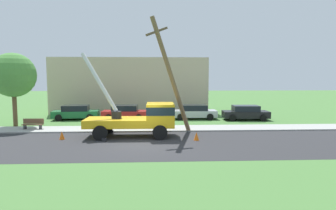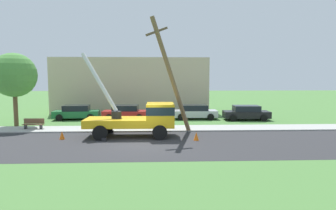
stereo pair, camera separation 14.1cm
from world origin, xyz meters
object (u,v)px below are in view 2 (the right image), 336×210
object	(u,v)px
leaning_utility_pole	(171,75)
parked_sedan_black	(246,113)
parked_sedan_red	(126,112)
utility_truck	(142,117)
park_bench	(34,124)
traffic_cone_behind	(62,135)
roadside_tree_near	(14,75)
parked_sedan_green	(77,112)
traffic_cone_ahead	(196,136)
parked_sedan_silver	(195,112)

from	to	relation	value
leaning_utility_pole	parked_sedan_black	xyz separation A→B (m)	(7.75, 6.61, -3.64)
parked_sedan_red	parked_sedan_black	world-z (taller)	same
utility_truck	parked_sedan_red	size ratio (longest dim) A/B	1.50
parked_sedan_black	park_bench	world-z (taller)	parked_sedan_black
traffic_cone_behind	roadside_tree_near	bearing A→B (deg)	134.77
parked_sedan_red	roadside_tree_near	world-z (taller)	roadside_tree_near
traffic_cone_behind	parked_sedan_green	xyz separation A→B (m)	(-1.49, 9.46, 0.43)
utility_truck	traffic_cone_ahead	bearing A→B (deg)	-22.10
utility_truck	parked_sedan_green	distance (m)	11.11
park_bench	roadside_tree_near	distance (m)	4.89
leaning_utility_pole	parked_sedan_silver	world-z (taller)	leaning_utility_pole
traffic_cone_ahead	park_bench	distance (m)	13.18
leaning_utility_pole	park_bench	bearing A→B (deg)	169.66
traffic_cone_behind	traffic_cone_ahead	bearing A→B (deg)	-4.72
traffic_cone_behind	parked_sedan_red	bearing A→B (deg)	70.03
parked_sedan_green	parked_sedan_silver	world-z (taller)	same
traffic_cone_ahead	roadside_tree_near	size ratio (longest dim) A/B	0.09
utility_truck	roadside_tree_near	xyz separation A→B (m)	(-10.98, 4.92, 2.93)
leaning_utility_pole	park_bench	world-z (taller)	leaning_utility_pole
traffic_cone_ahead	park_bench	xyz separation A→B (m)	(-12.40, 4.45, 0.18)
leaning_utility_pole	roadside_tree_near	bearing A→B (deg)	163.25
parked_sedan_silver	park_bench	size ratio (longest dim) A/B	2.76
park_bench	parked_sedan_green	bearing A→B (deg)	71.84
parked_sedan_red	leaning_utility_pole	bearing A→B (deg)	-61.42
parked_sedan_black	traffic_cone_behind	bearing A→B (deg)	-151.26
traffic_cone_ahead	roadside_tree_near	xyz separation A→B (m)	(-14.65, 6.41, 4.06)
traffic_cone_behind	parked_sedan_silver	bearing A→B (deg)	42.04
utility_truck	roadside_tree_near	bearing A→B (deg)	155.87
parked_sedan_silver	parked_sedan_black	bearing A→B (deg)	-10.52
park_bench	utility_truck	bearing A→B (deg)	-18.73
traffic_cone_ahead	traffic_cone_behind	size ratio (longest dim) A/B	1.00
traffic_cone_behind	parked_sedan_green	size ratio (longest dim) A/B	0.12
utility_truck	park_bench	distance (m)	9.28
utility_truck	parked_sedan_green	world-z (taller)	utility_truck
traffic_cone_behind	parked_sedan_silver	world-z (taller)	parked_sedan_silver
leaning_utility_pole	traffic_cone_ahead	bearing A→B (deg)	-57.64
utility_truck	parked_sedan_black	xyz separation A→B (m)	(9.84, 7.60, -0.70)
utility_truck	traffic_cone_ahead	xyz separation A→B (m)	(3.66, -1.49, -1.13)
utility_truck	roadside_tree_near	size ratio (longest dim) A/B	1.09
leaning_utility_pole	roadside_tree_near	world-z (taller)	leaning_utility_pole
traffic_cone_ahead	leaning_utility_pole	bearing A→B (deg)	122.36
leaning_utility_pole	parked_sedan_green	bearing A→B (deg)	139.18
traffic_cone_behind	parked_sedan_black	size ratio (longest dim) A/B	0.12
utility_truck	traffic_cone_ahead	world-z (taller)	utility_truck
traffic_cone_ahead	traffic_cone_behind	xyz separation A→B (m)	(-9.03, 0.74, 0.00)
parked_sedan_silver	roadside_tree_near	distance (m)	16.69
park_bench	leaning_utility_pole	bearing A→B (deg)	-10.34
traffic_cone_behind	parked_sedan_black	xyz separation A→B (m)	(15.21, 8.34, 0.43)
utility_truck	park_bench	xyz separation A→B (m)	(-8.74, 2.96, -0.95)
utility_truck	parked_sedan_black	distance (m)	12.45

